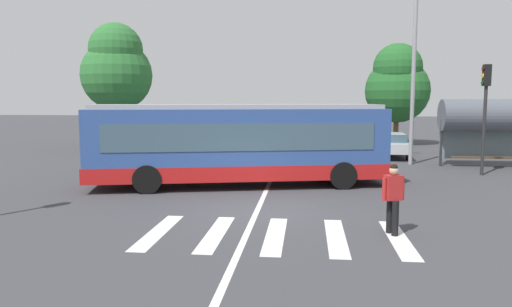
% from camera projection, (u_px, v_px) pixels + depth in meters
% --- Properties ---
extents(ground_plane, '(160.00, 160.00, 0.00)m').
position_uv_depth(ground_plane, '(260.00, 211.00, 14.10)').
color(ground_plane, '#3D3D42').
extents(city_transit_bus, '(11.40, 4.99, 3.06)m').
position_uv_depth(city_transit_bus, '(239.00, 144.00, 18.05)').
color(city_transit_bus, black).
rests_on(city_transit_bus, ground_plane).
extents(pedestrian_crossing_street, '(0.55, 0.40, 1.72)m').
position_uv_depth(pedestrian_crossing_street, '(393.00, 195.00, 11.54)').
color(pedestrian_crossing_street, black).
rests_on(pedestrian_crossing_street, ground_plane).
extents(parked_car_teal, '(1.87, 4.50, 1.35)m').
position_uv_depth(parked_car_teal, '(155.00, 141.00, 28.45)').
color(parked_car_teal, black).
rests_on(parked_car_teal, ground_plane).
extents(parked_car_white, '(1.90, 4.51, 1.35)m').
position_uv_depth(parked_car_white, '(203.00, 141.00, 28.51)').
color(parked_car_white, black).
rests_on(parked_car_white, ground_plane).
extents(parked_car_blue, '(2.20, 4.64, 1.35)m').
position_uv_depth(parked_car_blue, '(245.00, 142.00, 27.96)').
color(parked_car_blue, black).
rests_on(parked_car_blue, ground_plane).
extents(parked_car_charcoal, '(2.03, 4.58, 1.35)m').
position_uv_depth(parked_car_charcoal, '(292.00, 143.00, 27.75)').
color(parked_car_charcoal, black).
rests_on(parked_car_charcoal, ground_plane).
extents(parked_car_black, '(1.92, 4.52, 1.35)m').
position_uv_depth(parked_car_black, '(340.00, 143.00, 27.60)').
color(parked_car_black, black).
rests_on(parked_car_black, ground_plane).
extents(parked_car_silver, '(2.10, 4.61, 1.35)m').
position_uv_depth(parked_car_silver, '(390.00, 143.00, 27.14)').
color(parked_car_silver, black).
rests_on(parked_car_silver, ground_plane).
extents(traffic_light_far_corner, '(0.33, 0.32, 4.71)m').
position_uv_depth(traffic_light_far_corner, '(485.00, 101.00, 20.36)').
color(traffic_light_far_corner, '#28282B').
rests_on(traffic_light_far_corner, ground_plane).
extents(bus_stop_shelter, '(4.92, 1.54, 3.25)m').
position_uv_depth(bus_stop_shelter, '(494.00, 117.00, 23.05)').
color(bus_stop_shelter, '#28282B').
rests_on(bus_stop_shelter, ground_plane).
extents(twin_arm_street_lamp, '(4.75, 0.32, 9.12)m').
position_uv_depth(twin_arm_street_lamp, '(414.00, 51.00, 23.55)').
color(twin_arm_street_lamp, '#939399').
rests_on(twin_arm_street_lamp, ground_plane).
extents(background_tree_left, '(4.73, 4.73, 8.28)m').
position_uv_depth(background_tree_left, '(116.00, 68.00, 32.19)').
color(background_tree_left, brown).
rests_on(background_tree_left, ground_plane).
extents(background_tree_right, '(4.52, 4.52, 7.13)m').
position_uv_depth(background_tree_right, '(397.00, 84.00, 33.92)').
color(background_tree_right, brown).
rests_on(background_tree_right, ground_plane).
extents(crosswalk_painted_stripes, '(6.24, 3.24, 0.01)m').
position_uv_depth(crosswalk_painted_stripes, '(275.00, 235.00, 11.57)').
color(crosswalk_painted_stripes, silver).
rests_on(crosswalk_painted_stripes, ground_plane).
extents(lane_center_line, '(0.16, 24.00, 0.01)m').
position_uv_depth(lane_center_line, '(263.00, 197.00, 16.08)').
color(lane_center_line, silver).
rests_on(lane_center_line, ground_plane).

